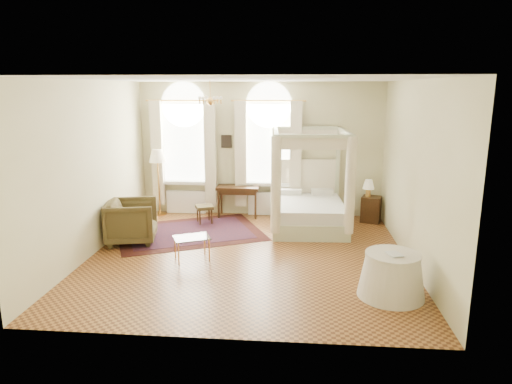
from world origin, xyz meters
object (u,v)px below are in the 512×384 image
at_px(stool, 204,208).
at_px(coffee_table, 192,239).
at_px(canopy_bed, 309,206).
at_px(armchair, 132,221).
at_px(writing_desk, 238,191).
at_px(nightstand, 371,209).
at_px(side_table, 392,275).
at_px(floor_lamp, 158,159).

relative_size(stool, coffee_table, 0.63).
bearing_deg(canopy_bed, armchair, -160.54).
relative_size(writing_desk, armchair, 1.05).
distance_m(nightstand, armchair, 5.54).
bearing_deg(nightstand, stool, -173.30).
distance_m(canopy_bed, coffee_table, 3.12).
distance_m(coffee_table, side_table, 3.62).
xyz_separation_m(nightstand, floor_lamp, (-5.24, 0.18, 1.11)).
bearing_deg(canopy_bed, writing_desk, 154.70).
height_order(canopy_bed, stool, canopy_bed).
bearing_deg(canopy_bed, nightstand, 22.88).
xyz_separation_m(stool, armchair, (-1.23, -1.47, 0.09)).
distance_m(writing_desk, floor_lamp, 2.15).
bearing_deg(nightstand, coffee_table, -142.82).
xyz_separation_m(stool, side_table, (3.64, -3.59, -0.02)).
distance_m(armchair, coffee_table, 1.71).
relative_size(nightstand, side_table, 0.61).
bearing_deg(side_table, armchair, 156.50).
relative_size(writing_desk, floor_lamp, 0.62).
distance_m(writing_desk, stool, 1.02).
relative_size(writing_desk, side_table, 1.01).
height_order(writing_desk, stool, writing_desk).
relative_size(armchair, coffee_table, 1.26).
height_order(canopy_bed, armchair, canopy_bed).
relative_size(coffee_table, side_table, 0.77).
relative_size(canopy_bed, floor_lamp, 1.35).
height_order(canopy_bed, floor_lamp, canopy_bed).
distance_m(nightstand, stool, 3.99).
height_order(writing_desk, floor_lamp, floor_lamp).
relative_size(stool, armchair, 0.50).
bearing_deg(writing_desk, side_table, -55.45).
bearing_deg(canopy_bed, coffee_table, -135.36).
distance_m(nightstand, floor_lamp, 5.36).
relative_size(nightstand, armchair, 0.63).
height_order(canopy_bed, writing_desk, canopy_bed).
height_order(coffee_table, side_table, side_table).
relative_size(canopy_bed, writing_desk, 2.16).
relative_size(nightstand, stool, 1.26).
distance_m(armchair, floor_lamp, 2.34).
bearing_deg(side_table, coffee_table, 160.13).
xyz_separation_m(writing_desk, side_table, (2.92, -4.24, -0.32)).
relative_size(canopy_bed, coffee_table, 2.86).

